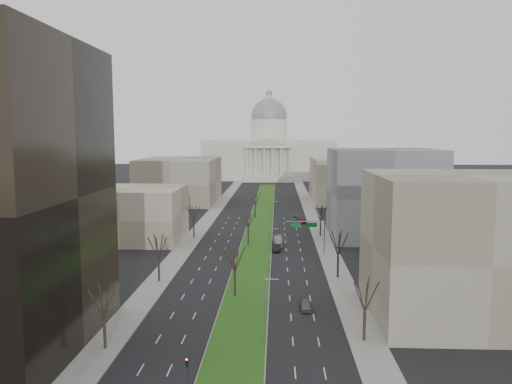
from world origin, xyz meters
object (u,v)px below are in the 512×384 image
(car_black, at_px, (277,248))
(car_grey_far, at_px, (295,218))
(box_van, at_px, (278,241))
(car_red, at_px, (303,221))
(car_grey_near, at_px, (306,305))

(car_black, height_order, car_grey_far, car_black)
(box_van, bearing_deg, car_grey_far, 80.36)
(car_red, relative_size, car_grey_far, 0.87)
(car_grey_near, xyz_separation_m, car_black, (-4.66, 40.16, 0.08))
(car_grey_far, height_order, box_van, box_van)
(car_grey_near, xyz_separation_m, car_red, (3.56, 78.33, -0.05))
(car_grey_far, xyz_separation_m, box_van, (-5.49, -36.22, 0.39))
(car_grey_far, relative_size, box_van, 0.66)
(car_black, height_order, box_van, box_van)
(box_van, bearing_deg, car_red, 74.92)
(car_grey_near, xyz_separation_m, box_van, (-4.44, 46.38, 0.41))
(car_grey_near, relative_size, car_grey_far, 0.80)
(car_black, relative_size, car_grey_far, 0.92)
(car_grey_near, height_order, car_red, car_grey_near)
(car_grey_far, bearing_deg, car_red, -54.96)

